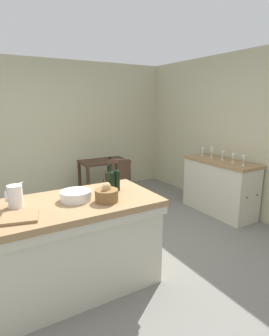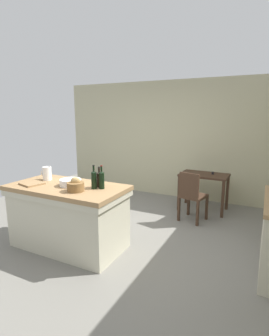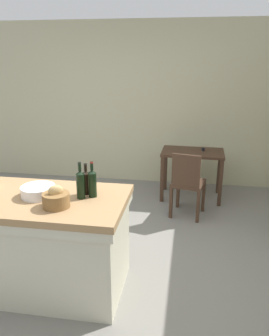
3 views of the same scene
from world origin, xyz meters
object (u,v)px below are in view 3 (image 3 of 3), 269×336
writing_desk (192,159)px  wash_bowl (38,191)px  wine_bottle_dark (92,183)px  wine_bottle_green (81,184)px  wooden_chair (187,182)px  wine_bottle_amber (86,182)px  island_table (37,239)px  bread_basket (56,199)px

writing_desk → wash_bowl: 2.70m
wine_bottle_dark → wine_bottle_green: 0.10m
wooden_chair → wine_bottle_amber: bearing=-119.7°
wine_bottle_amber → wine_bottle_green: wine_bottle_green is taller
wash_bowl → wine_bottle_green: wine_bottle_green is taller
wooden_chair → wash_bowl: wash_bowl is taller
writing_desk → wooden_chair: (-0.06, -0.68, -0.12)m
island_table → wine_bottle_green: 0.69m
island_table → wine_bottle_amber: bearing=16.8°
wine_bottle_amber → wine_bottle_green: bearing=-99.7°
writing_desk → wine_bottle_green: bearing=-112.4°
island_table → writing_desk: bearing=59.6°
writing_desk → wooden_chair: size_ratio=1.02×
island_table → bread_basket: (0.29, -0.16, 0.48)m
wine_bottle_dark → wash_bowl: bearing=-171.8°
bread_basket → wine_bottle_green: bearing=55.1°
island_table → writing_desk: island_table is taller
wash_bowl → bread_basket: bearing=-37.6°
wash_bowl → wooden_chair: bearing=52.4°
island_table → wash_bowl: size_ratio=5.57×
wash_bowl → wine_bottle_dark: size_ratio=0.93×
wine_bottle_amber → wooden_chair: bearing=60.3°
writing_desk → wine_bottle_green: size_ratio=2.86×
wash_bowl → wine_bottle_green: 0.39m
wash_bowl → bread_basket: (0.24, -0.18, 0.02)m
wash_bowl → wine_bottle_amber: (0.39, 0.11, 0.07)m
wooden_chair → island_table: bearing=-128.3°
writing_desk → wash_bowl: (-1.33, -2.33, 0.34)m
island_table → wine_bottle_green: size_ratio=5.11×
writing_desk → wine_bottle_amber: 2.44m
wooden_chair → wine_bottle_green: (-0.90, -1.64, 0.54)m
wine_bottle_green → wine_bottle_amber: bearing=80.3°
writing_desk → bread_basket: size_ratio=4.19×
bread_basket → wine_bottle_green: (0.14, 0.20, 0.06)m
wash_bowl → wine_bottle_dark: 0.48m
island_table → wooden_chair: bearing=51.7°
bread_basket → wine_bottle_amber: (0.16, 0.30, 0.05)m
wine_bottle_green → island_table: bearing=-174.7°
bread_basket → wine_bottle_amber: 0.34m
island_table → wine_bottle_green: bearing=5.3°
writing_desk → wine_bottle_amber: wine_bottle_amber is taller
writing_desk → bread_basket: bread_basket is taller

